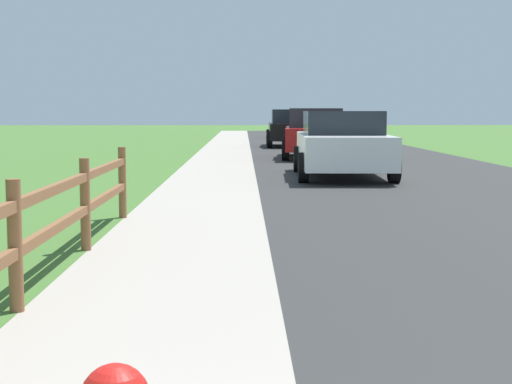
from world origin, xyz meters
The scene contains 9 objects.
ground_plane centered at (0.00, 25.00, 0.00)m, with size 120.00×120.00×0.00m, color #426C2D.
road_asphalt centered at (3.50, 27.00, 0.00)m, with size 7.00×66.00×0.01m, color #2E2E2E.
curb_concrete centered at (-3.00, 27.00, 0.00)m, with size 6.00×66.00×0.01m, color #A79C90.
grass_verge centered at (-4.50, 27.00, 0.01)m, with size 5.00×66.00×0.00m, color #426C2D.
rail_fence centered at (-2.02, 5.21, 0.60)m, with size 0.11×10.52×1.02m.
parked_suv_white centered at (2.00, 17.33, 0.77)m, with size 2.27×4.88×1.53m.
parked_car_red centered at (2.05, 24.67, 0.79)m, with size 2.35×4.77×1.62m.
parked_car_black centered at (1.81, 32.98, 0.80)m, with size 2.23×4.54×1.60m.
parked_car_blue centered at (2.35, 43.80, 0.70)m, with size 2.16×4.60×1.36m.
Camera 1 is at (-0.29, -0.58, 1.52)m, focal length 54.26 mm.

